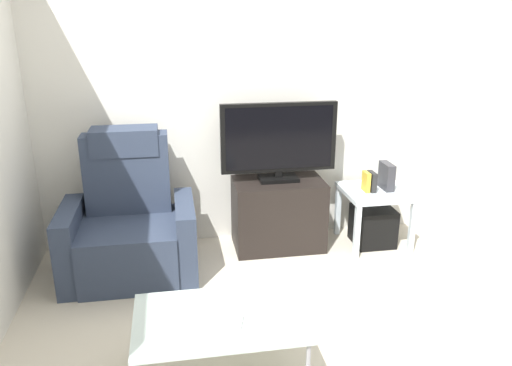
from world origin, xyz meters
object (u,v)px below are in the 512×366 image
object	(u,v)px
recliner_armchair	(129,226)
book_leftmost	(366,182)
book_middle	(372,182)
cell_phone	(236,322)
game_console	(386,176)
coffee_table	(219,320)
side_table	(375,199)
subwoofer_box	(373,226)
television	(279,140)
tv_stand	(278,214)

from	to	relation	value
recliner_armchair	book_leftmost	size ratio (longest dim) A/B	6.50
book_middle	cell_phone	distance (m)	2.04
game_console	cell_phone	world-z (taller)	game_console
recliner_armchair	book_middle	world-z (taller)	recliner_armchair
recliner_armchair	game_console	distance (m)	2.13
coffee_table	side_table	bearing A→B (deg)	44.64
coffee_table	book_leftmost	bearing A→B (deg)	46.25
side_table	subwoofer_box	world-z (taller)	side_table
television	game_console	xyz separation A→B (m)	(0.91, -0.10, -0.32)
game_console	coffee_table	xyz separation A→B (m)	(-1.57, -1.47, -0.25)
subwoofer_box	coffee_table	bearing A→B (deg)	-135.36
tv_stand	side_table	world-z (taller)	tv_stand
television	tv_stand	bearing A→B (deg)	-90.00
television	book_leftmost	distance (m)	0.81
tv_stand	subwoofer_box	size ratio (longest dim) A/B	2.29
coffee_table	cell_phone	size ratio (longest dim) A/B	6.00
side_table	book_middle	xyz separation A→B (m)	(-0.05, -0.02, 0.16)
game_console	cell_phone	bearing A→B (deg)	-133.90
recliner_armchair	game_console	world-z (taller)	recliner_armchair
subwoofer_box	coffee_table	size ratio (longest dim) A/B	0.36
tv_stand	book_middle	distance (m)	0.82
book_leftmost	cell_phone	size ratio (longest dim) A/B	1.11
tv_stand	cell_phone	distance (m)	1.73
subwoofer_box	coffee_table	world-z (taller)	coffee_table
side_table	cell_phone	size ratio (longest dim) A/B	3.60
recliner_armchair	game_console	size ratio (longest dim) A/B	4.82
tv_stand	cell_phone	world-z (taller)	tv_stand
book_leftmost	coffee_table	bearing A→B (deg)	-133.75
side_table	coffee_table	world-z (taller)	side_table
television	recliner_armchair	xyz separation A→B (m)	(-1.21, -0.24, -0.56)
tv_stand	television	xyz separation A→B (m)	(0.00, 0.02, 0.63)
book_leftmost	coffee_table	distance (m)	2.00
book_middle	cell_phone	xyz separation A→B (m)	(-1.35, -1.52, -0.19)
book_middle	television	bearing A→B (deg)	170.57
side_table	cell_phone	bearing A→B (deg)	-132.30
television	side_table	distance (m)	0.97
book_leftmost	television	bearing A→B (deg)	169.93
side_table	recliner_armchair	bearing A→B (deg)	-176.29
recliner_armchair	book_middle	distance (m)	1.99
book_leftmost	cell_phone	xyz separation A→B (m)	(-1.30, -1.52, -0.19)
television	subwoofer_box	distance (m)	1.13
side_table	cell_phone	world-z (taller)	side_table
side_table	book_middle	world-z (taller)	book_middle
subwoofer_box	book_middle	distance (m)	0.42
subwoofer_box	game_console	distance (m)	0.45
coffee_table	tv_stand	bearing A→B (deg)	66.91
television	cell_phone	xyz separation A→B (m)	(-0.58, -1.64, -0.54)
game_console	coffee_table	world-z (taller)	game_console
television	side_table	xyz separation A→B (m)	(0.82, -0.11, -0.52)
book_middle	coffee_table	size ratio (longest dim) A/B	0.18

